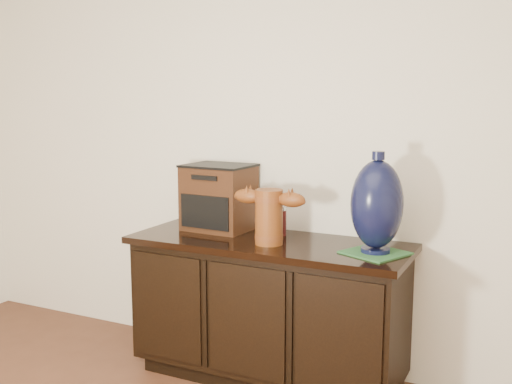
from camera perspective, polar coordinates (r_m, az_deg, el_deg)
The scene contains 6 objects.
sideboard at distance 3.21m, azimuth 1.17°, elevation -11.02°, with size 1.46×0.56×0.75m.
terracotta_vessel at distance 2.99m, azimuth 1.25°, elevation -2.06°, with size 0.39×0.14×0.28m.
tv_radio at distance 3.33m, azimuth -3.56°, elevation -0.50°, with size 0.38×0.31×0.36m.
green_mat at distance 2.89m, azimuth 11.29°, elevation -5.70°, with size 0.26×0.26×0.01m, color #2B6030.
lamp_base at distance 2.85m, azimuth 11.44°, elevation -1.20°, with size 0.32×0.32×0.48m.
spray_can at distance 3.20m, azimuth 2.42°, elevation -2.79°, with size 0.05×0.05×0.16m.
Camera 1 is at (1.27, -0.51, 1.48)m, focal length 42.00 mm.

